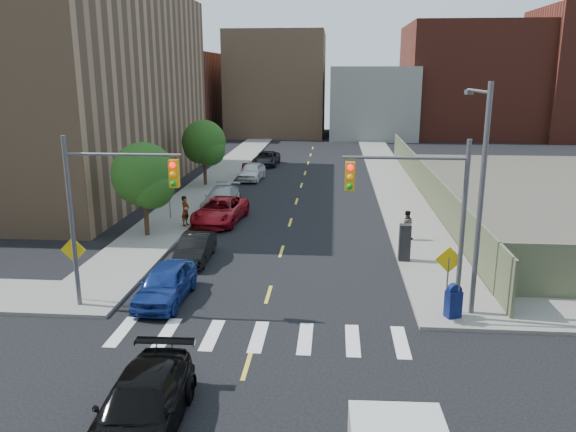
% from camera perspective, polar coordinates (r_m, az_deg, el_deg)
% --- Properties ---
extents(ground, '(160.00, 160.00, 0.00)m').
position_cam_1_polar(ground, '(17.40, -5.21, -18.02)').
color(ground, black).
rests_on(ground, ground).
extents(sidewalk_nw, '(3.50, 73.00, 0.15)m').
position_cam_1_polar(sidewalk_nw, '(57.66, -5.81, 5.15)').
color(sidewalk_nw, gray).
rests_on(sidewalk_nw, ground).
extents(sidewalk_ne, '(3.50, 73.00, 0.15)m').
position_cam_1_polar(sidewalk_ne, '(56.92, 9.78, 4.90)').
color(sidewalk_ne, gray).
rests_on(sidewalk_ne, ground).
extents(fence_north, '(0.12, 44.00, 2.50)m').
position_cam_1_polar(fence_north, '(43.75, 13.74, 3.41)').
color(fence_north, '#67714F').
rests_on(fence_north, ground).
extents(building_nw, '(22.00, 30.00, 16.00)m').
position_cam_1_polar(building_nw, '(50.86, -24.88, 11.66)').
color(building_nw, '#8C6B4C').
rests_on(building_nw, ground).
extents(bg_bldg_west, '(14.00, 18.00, 12.00)m').
position_cam_1_polar(bg_bldg_west, '(88.04, -11.84, 12.00)').
color(bg_bldg_west, '#592319').
rests_on(bg_bldg_west, ground).
extents(bg_bldg_midwest, '(14.00, 16.00, 15.00)m').
position_cam_1_polar(bg_bldg_midwest, '(86.90, -1.06, 13.25)').
color(bg_bldg_midwest, '#8C6B4C').
rests_on(bg_bldg_midwest, ground).
extents(bg_bldg_center, '(12.00, 16.00, 10.00)m').
position_cam_1_polar(bg_bldg_center, '(84.72, 8.47, 11.38)').
color(bg_bldg_center, gray).
rests_on(bg_bldg_center, ground).
extents(bg_bldg_east, '(18.00, 18.00, 16.00)m').
position_cam_1_polar(bg_bldg_east, '(88.58, 17.77, 12.94)').
color(bg_bldg_east, '#592319').
rests_on(bg_bldg_east, ground).
extents(signal_nw, '(4.59, 0.30, 7.00)m').
position_cam_1_polar(signal_nw, '(22.72, -17.88, 1.56)').
color(signal_nw, '#59595E').
rests_on(signal_nw, ground).
extents(signal_ne, '(4.59, 0.30, 7.00)m').
position_cam_1_polar(signal_ne, '(21.25, 13.49, 1.00)').
color(signal_ne, '#59595E').
rests_on(signal_ne, ground).
extents(streetlight_ne, '(0.25, 3.70, 9.00)m').
position_cam_1_polar(streetlight_ne, '(22.42, 18.87, 3.12)').
color(streetlight_ne, '#59595E').
rests_on(streetlight_ne, ground).
extents(warn_sign_nw, '(1.06, 0.06, 2.83)m').
position_cam_1_polar(warn_sign_nw, '(24.55, -20.91, -3.91)').
color(warn_sign_nw, '#59595E').
rests_on(warn_sign_nw, ground).
extents(warn_sign_ne, '(1.06, 0.06, 2.83)m').
position_cam_1_polar(warn_sign_ne, '(22.64, 15.98, -5.02)').
color(warn_sign_ne, '#59595E').
rests_on(warn_sign_ne, ground).
extents(warn_sign_midwest, '(1.06, 0.06, 2.83)m').
position_cam_1_polar(warn_sign_midwest, '(36.74, -12.00, 2.63)').
color(warn_sign_midwest, '#59595E').
rests_on(warn_sign_midwest, ground).
extents(tree_west_near, '(3.66, 3.64, 5.52)m').
position_cam_1_polar(tree_west_near, '(32.84, -14.42, 3.74)').
color(tree_west_near, '#332114').
rests_on(tree_west_near, ground).
extents(tree_west_far, '(3.66, 3.64, 5.52)m').
position_cam_1_polar(tree_west_far, '(47.09, -8.52, 7.17)').
color(tree_west_far, '#332114').
rests_on(tree_west_far, ground).
extents(parked_car_blue, '(1.93, 4.55, 1.53)m').
position_cam_1_polar(parked_car_blue, '(24.09, -12.33, -6.70)').
color(parked_car_blue, navy).
rests_on(parked_car_blue, ground).
extents(parked_car_black, '(1.50, 4.11, 1.35)m').
position_cam_1_polar(parked_car_black, '(28.81, -9.38, -3.22)').
color(parked_car_black, black).
rests_on(parked_car_black, ground).
extents(parked_car_red, '(3.15, 5.85, 1.56)m').
position_cam_1_polar(parked_car_red, '(35.83, -6.89, 0.56)').
color(parked_car_red, '#A2101C').
rests_on(parked_car_red, ground).
extents(parked_car_silver, '(2.19, 5.22, 1.51)m').
position_cam_1_polar(parked_car_silver, '(39.46, -6.78, 1.81)').
color(parked_car_silver, '#A4A8AC').
rests_on(parked_car_silver, ground).
extents(parked_car_white, '(2.21, 4.69, 1.55)m').
position_cam_1_polar(parked_car_white, '(49.83, -3.69, 4.55)').
color(parked_car_white, silver).
rests_on(parked_car_white, ground).
extents(parked_car_maroon, '(1.74, 4.07, 1.31)m').
position_cam_1_polar(parked_car_maroon, '(50.52, -3.89, 4.54)').
color(parked_car_maroon, '#3A0B12').
rests_on(parked_car_maroon, ground).
extents(parked_car_grey, '(2.53, 5.14, 1.40)m').
position_cam_1_polar(parked_car_grey, '(57.79, -2.20, 5.87)').
color(parked_car_grey, black).
rests_on(parked_car_grey, ground).
extents(black_sedan, '(2.29, 5.34, 1.53)m').
position_cam_1_polar(black_sedan, '(16.06, -14.70, -18.27)').
color(black_sedan, black).
rests_on(black_sedan, ground).
extents(mailbox, '(0.67, 0.60, 1.36)m').
position_cam_1_polar(mailbox, '(22.63, 16.45, -8.27)').
color(mailbox, '#0D174E').
rests_on(mailbox, sidewalk_ne).
extents(payphone, '(0.55, 0.46, 1.85)m').
position_cam_1_polar(payphone, '(28.54, 11.77, -2.66)').
color(payphone, black).
rests_on(payphone, sidewalk_ne).
extents(pedestrian_west, '(0.59, 0.76, 1.85)m').
position_cam_1_polar(pedestrian_west, '(34.86, -10.38, 0.53)').
color(pedestrian_west, gray).
rests_on(pedestrian_west, sidewalk_nw).
extents(pedestrian_east, '(0.84, 0.68, 1.65)m').
position_cam_1_polar(pedestrian_east, '(32.22, 11.95, -0.88)').
color(pedestrian_east, gray).
rests_on(pedestrian_east, sidewalk_ne).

